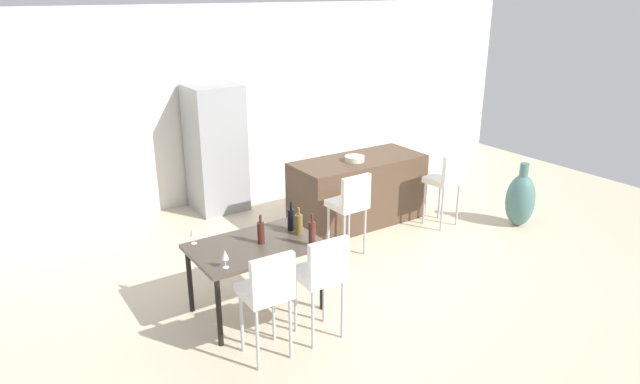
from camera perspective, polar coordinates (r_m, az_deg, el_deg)
ground_plane at (r=7.29m, az=5.82°, el=-5.41°), size 10.00×10.00×0.00m
back_wall at (r=9.06m, az=-5.22°, el=9.32°), size 10.00×0.12×2.90m
kitchen_island at (r=7.82m, az=3.85°, el=0.12°), size 1.86×0.79×0.92m
bar_chair_left at (r=6.75m, az=3.07°, el=-0.99°), size 0.41×0.41×1.05m
bar_chair_middle at (r=7.78m, az=12.67°, el=1.40°), size 0.43×0.43×1.05m
dining_table at (r=5.62m, az=-6.59°, el=-5.95°), size 1.25×0.82×0.74m
dining_chair_near at (r=4.88m, az=-5.32°, el=-9.74°), size 0.41×0.41×1.05m
dining_chair_far at (r=5.14m, az=0.23°, el=-8.05°), size 0.41×0.41×1.05m
wine_bottle_near at (r=5.73m, az=-2.17°, el=-3.25°), size 0.08×0.08×0.29m
wine_bottle_end at (r=5.47m, az=-0.81°, el=-4.18°), size 0.07×0.07×0.34m
wine_bottle_far at (r=5.83m, az=-2.94°, el=-2.75°), size 0.08×0.08×0.31m
wine_bottle_corner at (r=5.56m, az=-6.00°, el=-4.09°), size 0.07×0.07×0.30m
wine_glass_left at (r=5.13m, az=-9.58°, el=-6.31°), size 0.07×0.07×0.17m
wine_glass_middle at (r=5.66m, az=-12.72°, el=-3.96°), size 0.07×0.07×0.17m
refrigerator at (r=8.31m, az=-10.50°, el=4.34°), size 0.72×0.68×1.84m
fruit_bowl at (r=7.57m, az=3.52°, el=3.39°), size 0.26×0.26×0.07m
floor_vase at (r=8.19m, az=19.59°, el=-0.74°), size 0.39×0.39×0.90m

